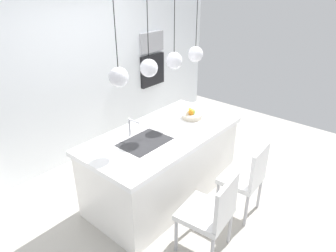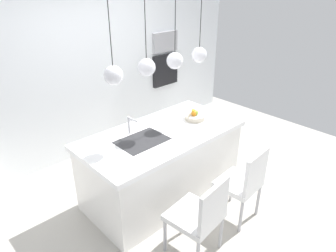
{
  "view_description": "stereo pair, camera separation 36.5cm",
  "coord_description": "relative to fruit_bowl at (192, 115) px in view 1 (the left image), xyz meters",
  "views": [
    {
      "loc": [
        -2.43,
        -2.15,
        2.56
      ],
      "look_at": [
        0.1,
        0.0,
        0.94
      ],
      "focal_mm": 32.77,
      "sensor_mm": 36.0,
      "label": 1
    },
    {
      "loc": [
        -2.18,
        -2.41,
        2.56
      ],
      "look_at": [
        0.1,
        0.0,
        0.94
      ],
      "focal_mm": 32.77,
      "sensor_mm": 36.0,
      "label": 2
    }
  ],
  "objects": [
    {
      "name": "oven",
      "position": [
        0.95,
        1.6,
        0.11
      ],
      "size": [
        0.56,
        0.08,
        0.56
      ],
      "primitive_type": "cube",
      "color": "black",
      "rests_on": "back_wall"
    },
    {
      "name": "microwave",
      "position": [
        0.95,
        1.6,
        0.61
      ],
      "size": [
        0.54,
        0.08,
        0.34
      ],
      "primitive_type": "cube",
      "color": "#9E9EA3",
      "rests_on": "back_wall"
    },
    {
      "name": "kitchen_island",
      "position": [
        -0.57,
        0.02,
        -0.49
      ],
      "size": [
        1.99,
        1.0,
        0.89
      ],
      "color": "white",
      "rests_on": "ground"
    },
    {
      "name": "fruit_bowl",
      "position": [
        0.0,
        0.0,
        0.0
      ],
      "size": [
        0.27,
        0.27,
        0.16
      ],
      "color": "beige",
      "rests_on": "kitchen_island"
    },
    {
      "name": "pendant_light_center_left",
      "position": [
        -0.77,
        0.02,
        0.78
      ],
      "size": [
        0.19,
        0.19,
        0.79
      ],
      "color": "silver"
    },
    {
      "name": "pendant_light_center_right",
      "position": [
        -0.36,
        0.02,
        0.78
      ],
      "size": [
        0.19,
        0.19,
        0.79
      ],
      "color": "silver"
    },
    {
      "name": "back_wall",
      "position": [
        -0.57,
        1.67,
        0.36
      ],
      "size": [
        6.0,
        0.1,
        2.6
      ],
      "primitive_type": "cube",
      "color": "white",
      "rests_on": "ground"
    },
    {
      "name": "chair_middle",
      "position": [
        -0.22,
        -0.95,
        -0.42
      ],
      "size": [
        0.47,
        0.45,
        0.92
      ],
      "color": "white",
      "rests_on": "ground"
    },
    {
      "name": "floor",
      "position": [
        -0.57,
        0.02,
        -0.94
      ],
      "size": [
        6.6,
        6.6,
        0.0
      ],
      "primitive_type": "plane",
      "color": "#BCB7AD",
      "rests_on": "ground"
    },
    {
      "name": "pendant_light_left",
      "position": [
        -1.18,
        0.02,
        0.78
      ],
      "size": [
        0.19,
        0.19,
        0.79
      ],
      "color": "silver"
    },
    {
      "name": "faucet",
      "position": [
        -0.87,
        0.23,
        0.1
      ],
      "size": [
        0.02,
        0.17,
        0.22
      ],
      "color": "silver",
      "rests_on": "kitchen_island"
    },
    {
      "name": "pendant_light_right",
      "position": [
        0.05,
        0.02,
        0.78
      ],
      "size": [
        0.19,
        0.19,
        0.79
      ],
      "color": "silver"
    },
    {
      "name": "chair_near",
      "position": [
        -0.96,
        -0.96,
        -0.43
      ],
      "size": [
        0.52,
        0.51,
        0.9
      ],
      "color": "silver",
      "rests_on": "ground"
    },
    {
      "name": "sink_basin",
      "position": [
        -0.87,
        0.02,
        -0.05
      ],
      "size": [
        0.56,
        0.4,
        0.02
      ],
      "primitive_type": "cube",
      "color": "#2D2D30",
      "rests_on": "kitchen_island"
    }
  ]
}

